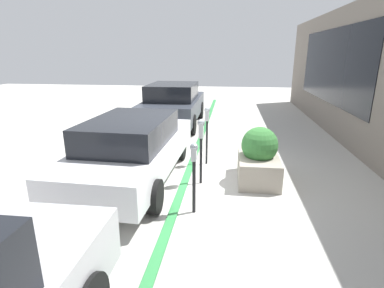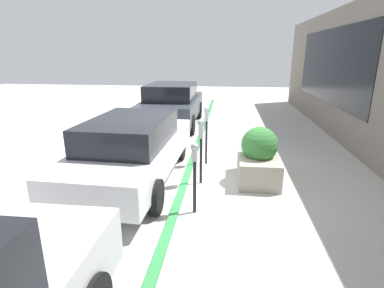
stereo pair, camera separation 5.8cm
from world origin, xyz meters
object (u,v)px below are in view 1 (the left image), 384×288
parking_meter_second (201,137)px  parked_car_rear (174,104)px  parking_meter_nearest (194,164)px  parking_meter_middle (207,123)px  parked_car_middle (133,148)px  planter_box (259,159)px

parking_meter_second → parked_car_rear: size_ratio=0.32×
parking_meter_nearest → parking_meter_second: bearing=0.2°
parking_meter_nearest → parked_car_rear: 6.94m
parking_meter_middle → parked_car_middle: parking_meter_middle is taller
planter_box → parked_car_rear: size_ratio=0.30×
planter_box → parking_meter_nearest: bearing=141.6°
parking_meter_middle → parked_car_middle: (-1.23, 1.54, -0.33)m
parking_meter_nearest → planter_box: size_ratio=0.94×
parked_car_rear → parking_meter_middle: bearing=-158.4°
parking_meter_nearest → planter_box: bearing=-38.4°
parking_meter_nearest → parked_car_middle: bearing=49.7°
parking_meter_middle → planter_box: bearing=-126.8°
parking_meter_middle → parked_car_rear: parked_car_rear is taller
parking_meter_nearest → parked_car_rear: parked_car_rear is taller
parking_meter_middle → parked_car_middle: size_ratio=0.32×
parking_meter_second → parking_meter_nearest: bearing=-179.8°
parked_car_rear → parked_car_middle: bearing=-178.5°
parking_meter_second → parked_car_rear: parked_car_rear is taller
parking_meter_middle → parked_car_rear: size_ratio=0.33×
planter_box → parked_car_middle: parked_car_middle is taller
parking_meter_nearest → parked_car_rear: size_ratio=0.29×
parked_car_middle → planter_box: bearing=-81.7°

